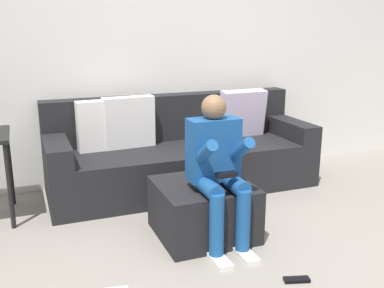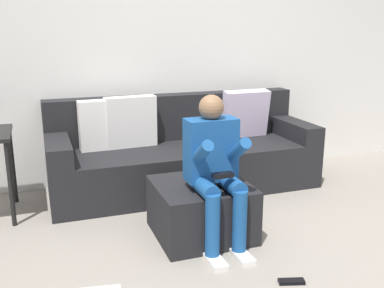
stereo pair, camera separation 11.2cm
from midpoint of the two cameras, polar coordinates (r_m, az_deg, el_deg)
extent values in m
plane|color=gray|center=(3.00, 11.22, -15.64)|extent=(8.27, 8.27, 0.00)
cube|color=silver|center=(4.53, -2.71, 11.02)|extent=(6.37, 0.10, 2.41)
cube|color=black|center=(4.24, -1.88, -3.01)|extent=(2.49, 0.85, 0.42)
cube|color=black|center=(4.43, -3.34, 3.52)|extent=(2.49, 0.20, 0.44)
cube|color=black|center=(3.94, -17.81, -0.64)|extent=(0.20, 0.85, 0.17)
cube|color=black|center=(4.65, 11.51, 2.08)|extent=(0.20, 0.85, 0.17)
cube|color=white|center=(4.10, -12.17, 2.35)|extent=(0.46, 0.15, 0.45)
cube|color=white|center=(4.14, -8.85, 2.78)|extent=(0.48, 0.16, 0.47)
cube|color=silver|center=(4.53, 5.76, 3.92)|extent=(0.48, 0.20, 0.48)
cube|color=black|center=(3.32, 0.47, -8.35)|extent=(0.67, 0.65, 0.40)
cube|color=#194C8C|center=(3.10, 1.72, -0.68)|extent=(0.36, 0.18, 0.44)
sphere|color=#8C6647|center=(3.04, 1.76, 4.73)|extent=(0.17, 0.17, 0.17)
cylinder|color=#194C8C|center=(3.01, 1.03, -5.57)|extent=(0.12, 0.29, 0.12)
cylinder|color=#194C8C|center=(2.97, 2.07, -10.33)|extent=(0.10, 0.10, 0.43)
cube|color=white|center=(3.03, 2.50, -14.69)|extent=(0.10, 0.22, 0.03)
cylinder|color=#194C8C|center=(2.95, 0.38, -1.39)|extent=(0.08, 0.34, 0.27)
cylinder|color=#194C8C|center=(3.09, 4.41, -5.10)|extent=(0.12, 0.29, 0.12)
cylinder|color=#194C8C|center=(3.05, 5.51, -9.72)|extent=(0.10, 0.10, 0.43)
cube|color=white|center=(3.10, 5.91, -13.98)|extent=(0.10, 0.22, 0.03)
cylinder|color=#194C8C|center=(3.04, 4.90, -1.08)|extent=(0.08, 0.36, 0.28)
cube|color=black|center=(2.95, 3.33, -3.96)|extent=(0.14, 0.06, 0.03)
cylinder|color=black|center=(3.66, -23.14, -5.07)|extent=(0.04, 0.04, 0.67)
cylinder|color=black|center=(4.15, -22.99, -2.77)|extent=(0.04, 0.04, 0.67)
cube|color=black|center=(2.89, 12.13, -16.64)|extent=(0.17, 0.10, 0.02)
camera|label=1|loc=(0.06, -90.87, -0.23)|focal=41.65mm
camera|label=2|loc=(0.06, 89.13, 0.23)|focal=41.65mm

